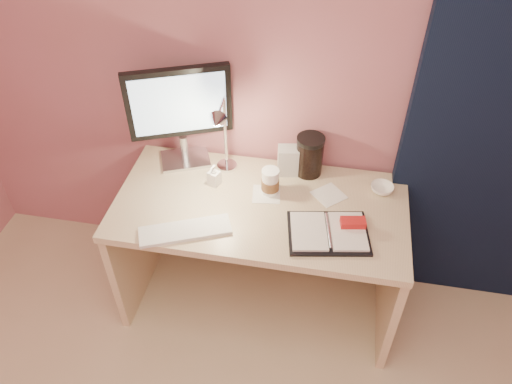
% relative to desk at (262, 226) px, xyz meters
% --- Properties ---
extents(room, '(3.50, 3.50, 3.50)m').
position_rel_desk_xyz_m(room, '(0.95, 0.24, 0.63)').
color(room, '#C6B28E').
rests_on(room, ground).
extents(desk, '(1.40, 0.70, 0.73)m').
position_rel_desk_xyz_m(desk, '(0.00, 0.00, 0.00)').
color(desk, beige).
rests_on(desk, ground).
extents(monitor, '(0.48, 0.26, 0.54)m').
position_rel_desk_xyz_m(monitor, '(-0.45, 0.18, 0.55)').
color(monitor, silver).
rests_on(monitor, desk).
extents(keyboard, '(0.43, 0.27, 0.02)m').
position_rel_desk_xyz_m(keyboard, '(-0.30, -0.32, 0.23)').
color(keyboard, white).
rests_on(keyboard, desk).
extents(planner, '(0.40, 0.33, 0.06)m').
position_rel_desk_xyz_m(planner, '(0.34, -0.21, 0.24)').
color(planner, black).
rests_on(planner, desk).
extents(paper_a, '(0.15, 0.15, 0.00)m').
position_rel_desk_xyz_m(paper_a, '(0.02, -0.00, 0.23)').
color(paper_a, white).
rests_on(paper_a, desk).
extents(paper_c, '(0.19, 0.19, 0.00)m').
position_rel_desk_xyz_m(paper_c, '(0.32, 0.05, 0.23)').
color(paper_c, white).
rests_on(paper_c, desk).
extents(coffee_cup, '(0.09, 0.09, 0.14)m').
position_rel_desk_xyz_m(coffee_cup, '(0.03, 0.02, 0.29)').
color(coffee_cup, white).
rests_on(coffee_cup, desk).
extents(bowl, '(0.15, 0.15, 0.04)m').
position_rel_desk_xyz_m(bowl, '(0.57, 0.13, 0.24)').
color(bowl, white).
rests_on(bowl, desk).
extents(lotion_bottle, '(0.07, 0.07, 0.12)m').
position_rel_desk_xyz_m(lotion_bottle, '(-0.25, 0.03, 0.28)').
color(lotion_bottle, white).
rests_on(lotion_bottle, desk).
extents(dark_jar, '(0.14, 0.14, 0.19)m').
position_rel_desk_xyz_m(dark_jar, '(0.20, 0.21, 0.32)').
color(dark_jar, black).
rests_on(dark_jar, desk).
extents(product_box, '(0.12, 0.10, 0.15)m').
position_rel_desk_xyz_m(product_box, '(0.10, 0.19, 0.30)').
color(product_box, silver).
rests_on(product_box, desk).
extents(desk_lamp, '(0.11, 0.27, 0.44)m').
position_rel_desk_xyz_m(desk_lamp, '(-0.23, 0.06, 0.50)').
color(desk_lamp, silver).
rests_on(desk_lamp, desk).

